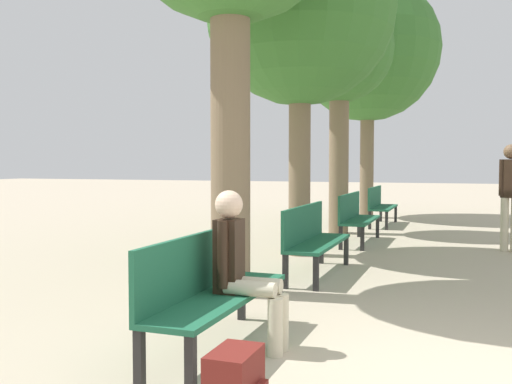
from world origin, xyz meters
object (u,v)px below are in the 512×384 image
(tree_row_2, at_px, (340,53))
(tree_row_3, at_px, (368,51))
(tree_row_1, at_px, (300,12))
(bench_row_1, at_px, (312,235))
(bench_row_0, at_px, (210,283))
(bench_row_2, at_px, (355,215))
(bench_row_3, at_px, (379,203))
(person_seated, at_px, (242,265))
(pedestrian_near, at_px, (510,190))

(tree_row_2, relative_size, tree_row_3, 0.78)
(tree_row_1, bearing_deg, bench_row_1, -68.66)
(bench_row_0, distance_m, tree_row_3, 12.01)
(tree_row_2, bearing_deg, bench_row_2, -66.49)
(bench_row_0, distance_m, bench_row_2, 6.32)
(bench_row_3, bearing_deg, bench_row_2, -90.00)
(bench_row_1, bearing_deg, person_seated, -85.69)
(tree_row_2, height_order, pedestrian_near, tree_row_2)
(tree_row_1, relative_size, person_seated, 4.29)
(bench_row_1, height_order, tree_row_1, tree_row_1)
(bench_row_3, bearing_deg, tree_row_1, -97.09)
(tree_row_1, distance_m, pedestrian_near, 4.48)
(bench_row_3, bearing_deg, person_seated, -88.59)
(bench_row_2, xyz_separation_m, tree_row_2, (-0.60, 1.37, 3.18))
(bench_row_1, distance_m, tree_row_1, 3.67)
(bench_row_2, relative_size, tree_row_2, 0.38)
(tree_row_1, bearing_deg, tree_row_3, 90.00)
(bench_row_2, height_order, pedestrian_near, pedestrian_near)
(bench_row_3, distance_m, pedestrian_near, 4.20)
(bench_row_0, xyz_separation_m, person_seated, (0.23, 0.10, 0.14))
(bench_row_0, height_order, person_seated, person_seated)
(bench_row_0, distance_m, pedestrian_near, 6.72)
(bench_row_0, distance_m, tree_row_2, 8.35)
(bench_row_2, height_order, person_seated, person_seated)
(bench_row_3, relative_size, tree_row_2, 0.38)
(bench_row_0, bearing_deg, bench_row_1, 90.00)
(person_seated, bearing_deg, tree_row_1, 100.23)
(bench_row_2, distance_m, tree_row_2, 3.52)
(bench_row_3, bearing_deg, pedestrian_near, -52.15)
(bench_row_1, relative_size, pedestrian_near, 1.06)
(bench_row_2, bearing_deg, person_seated, -87.88)
(bench_row_0, bearing_deg, tree_row_1, 97.25)
(tree_row_2, bearing_deg, bench_row_0, -85.57)
(bench_row_1, bearing_deg, bench_row_0, -90.00)
(bench_row_1, xyz_separation_m, person_seated, (0.23, -3.06, 0.14))
(bench_row_2, bearing_deg, pedestrian_near, -2.95)
(bench_row_0, distance_m, person_seated, 0.29)
(bench_row_0, relative_size, person_seated, 1.50)
(bench_row_0, relative_size, pedestrian_near, 1.06)
(person_seated, distance_m, pedestrian_near, 6.53)
(tree_row_2, distance_m, person_seated, 8.22)
(bench_row_1, height_order, tree_row_2, tree_row_2)
(pedestrian_near, bearing_deg, bench_row_2, 177.05)
(bench_row_1, relative_size, bench_row_2, 1.00)
(bench_row_3, bearing_deg, tree_row_3, 107.84)
(bench_row_1, relative_size, tree_row_2, 0.38)
(bench_row_3, height_order, tree_row_1, tree_row_1)
(tree_row_2, bearing_deg, pedestrian_near, -25.46)
(person_seated, bearing_deg, tree_row_2, 96.22)
(tree_row_1, xyz_separation_m, person_seated, (0.83, -4.58, -3.14))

